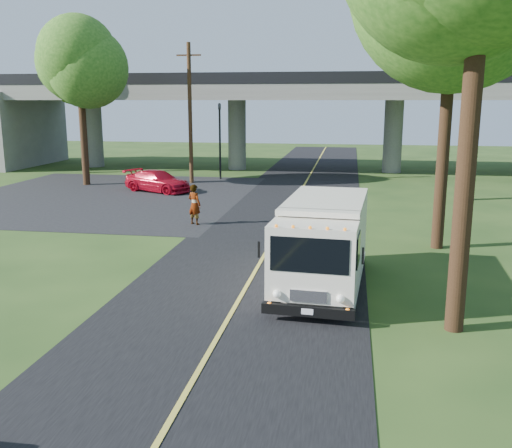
% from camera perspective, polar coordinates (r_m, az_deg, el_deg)
% --- Properties ---
extents(ground, '(120.00, 120.00, 0.00)m').
position_cam_1_polar(ground, '(13.91, -3.45, -10.62)').
color(ground, '#223D16').
rests_on(ground, ground).
extents(road, '(7.00, 90.00, 0.02)m').
position_cam_1_polar(road, '(23.31, 2.01, -1.11)').
color(road, black).
rests_on(road, ground).
extents(parking_lot, '(16.00, 18.00, 0.01)m').
position_cam_1_polar(parking_lot, '(33.94, -14.91, 2.72)').
color(parking_lot, black).
rests_on(parking_lot, ground).
extents(lane_line, '(0.12, 90.00, 0.01)m').
position_cam_1_polar(lane_line, '(23.30, 2.01, -1.06)').
color(lane_line, gold).
rests_on(lane_line, road).
extents(overpass, '(54.00, 10.00, 7.30)m').
position_cam_1_polar(overpass, '(44.59, 5.80, 11.14)').
color(overpass, slate).
rests_on(overpass, ground).
extents(traffic_signal, '(0.18, 0.22, 5.20)m').
position_cam_1_polar(traffic_signal, '(39.56, -3.64, 9.07)').
color(traffic_signal, black).
rests_on(traffic_signal, ground).
extents(utility_pole, '(1.60, 0.26, 9.00)m').
position_cam_1_polar(utility_pole, '(37.95, -6.61, 10.99)').
color(utility_pole, '#472D19').
rests_on(utility_pole, ground).
extents(tree_right_far, '(5.77, 5.67, 10.99)m').
position_cam_1_polar(tree_right_far, '(33.05, 21.30, 16.52)').
color(tree_right_far, '#382314').
rests_on(tree_right_far, ground).
extents(tree_left_lot, '(5.60, 5.50, 10.50)m').
position_cam_1_polar(tree_left_lot, '(38.25, -17.12, 15.51)').
color(tree_left_lot, '#382314').
rests_on(tree_left_lot, ground).
extents(tree_left_far, '(5.26, 5.16, 9.89)m').
position_cam_1_polar(tree_left_far, '(44.92, -17.14, 14.38)').
color(tree_left_far, '#382314').
rests_on(tree_left_far, ground).
extents(step_van, '(2.67, 6.28, 2.58)m').
position_cam_1_polar(step_van, '(16.70, 6.74, -1.70)').
color(step_van, silver).
rests_on(step_van, ground).
extents(red_sedan, '(4.72, 3.35, 1.27)m').
position_cam_1_polar(red_sedan, '(34.84, -9.79, 4.24)').
color(red_sedan, '#AD0A1E').
rests_on(red_sedan, ground).
extents(pedestrian, '(0.78, 0.68, 1.80)m').
position_cam_1_polar(pedestrian, '(25.25, -6.17, 1.94)').
color(pedestrian, gray).
rests_on(pedestrian, ground).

